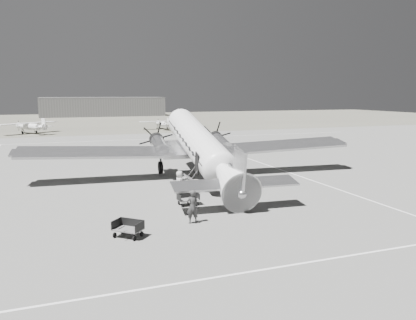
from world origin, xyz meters
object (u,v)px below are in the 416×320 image
object	(u,v)px
ramp_agent	(185,189)
passenger	(180,183)
dc3_airliner	(200,147)
light_plane_right	(163,125)
baggage_cart_far	(128,229)
baggage_cart_near	(188,199)
light_plane_left	(30,127)
ground_crew	(192,207)
hangar_main	(103,107)

from	to	relation	value
ramp_agent	passenger	bearing A→B (deg)	19.62
dc3_airliner	light_plane_right	xyz separation A→B (m)	(9.48, 54.03, -1.98)
baggage_cart_far	baggage_cart_near	bearing A→B (deg)	87.42
light_plane_left	ramp_agent	world-z (taller)	light_plane_left
ramp_agent	light_plane_left	bearing A→B (deg)	37.28
baggage_cart_near	baggage_cart_far	world-z (taller)	baggage_cart_far
light_plane_left	passenger	world-z (taller)	light_plane_left
dc3_airliner	baggage_cart_near	world-z (taller)	dc3_airliner
baggage_cart_near	ground_crew	size ratio (longest dim) A/B	0.74
dc3_airliner	ramp_agent	bearing A→B (deg)	-113.63
baggage_cart_near	ground_crew	bearing A→B (deg)	-107.07
hangar_main	passenger	world-z (taller)	hangar_main
light_plane_left	baggage_cart_near	xyz separation A→B (m)	(14.03, -60.12, -0.81)
ground_crew	light_plane_right	bearing A→B (deg)	-100.13
hangar_main	baggage_cart_near	size ratio (longest dim) A/B	27.64
hangar_main	ground_crew	distance (m)	126.84
ramp_agent	ground_crew	bearing A→B (deg)	-167.64
hangar_main	light_plane_right	size ratio (longest dim) A/B	4.14
hangar_main	baggage_cart_near	distance (m)	122.88
ground_crew	ramp_agent	bearing A→B (deg)	-99.67
hangar_main	passenger	size ratio (longest dim) A/B	22.26
baggage_cart_near	ramp_agent	distance (m)	1.17
dc3_airliner	light_plane_right	bearing A→B (deg)	84.27
baggage_cart_far	light_plane_left	bearing A→B (deg)	139.83
ground_crew	baggage_cart_near	bearing A→B (deg)	-101.57
ramp_agent	light_plane_right	bearing A→B (deg)	11.86
light_plane_left	baggage_cart_far	world-z (taller)	light_plane_left
dc3_airliner	passenger	bearing A→B (deg)	-121.82
light_plane_right	baggage_cart_far	bearing A→B (deg)	-108.79
dc3_airliner	baggage_cart_near	xyz separation A→B (m)	(-3.40, -7.35, -2.60)
hangar_main	light_plane_left	xyz separation A→B (m)	(-19.96, -62.58, -2.06)
baggage_cart_near	passenger	xyz separation A→B (m)	(0.22, 2.98, 0.51)
hangar_main	baggage_cart_far	xyz separation A→B (m)	(-10.90, -127.76, -2.84)
dc3_airliner	passenger	xyz separation A→B (m)	(-3.18, -4.37, -2.08)
ramp_agent	passenger	world-z (taller)	passenger
baggage_cart_far	passenger	size ratio (longest dim) A/B	0.86
passenger	hangar_main	bearing A→B (deg)	9.16
dc3_airliner	light_plane_right	distance (m)	54.89
dc3_airliner	ramp_agent	distance (m)	7.42
baggage_cart_far	ramp_agent	xyz separation A→B (m)	(5.05, 6.12, 0.46)
baggage_cart_far	ramp_agent	bearing A→B (deg)	92.39
dc3_airliner	passenger	size ratio (longest dim) A/B	16.85
light_plane_right	passenger	xyz separation A→B (m)	(-12.66, -58.40, -0.11)
baggage_cart_far	passenger	xyz separation A→B (m)	(5.19, 8.04, 0.48)
light_plane_right	baggage_cart_near	world-z (taller)	light_plane_right
light_plane_right	baggage_cart_near	distance (m)	62.72
baggage_cart_far	passenger	bearing A→B (deg)	99.06
dc3_airliner	ramp_agent	xyz separation A→B (m)	(-3.32, -6.29, -2.11)
dc3_airliner	baggage_cart_near	size ratio (longest dim) A/B	20.93
light_plane_left	ground_crew	world-z (taller)	light_plane_left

